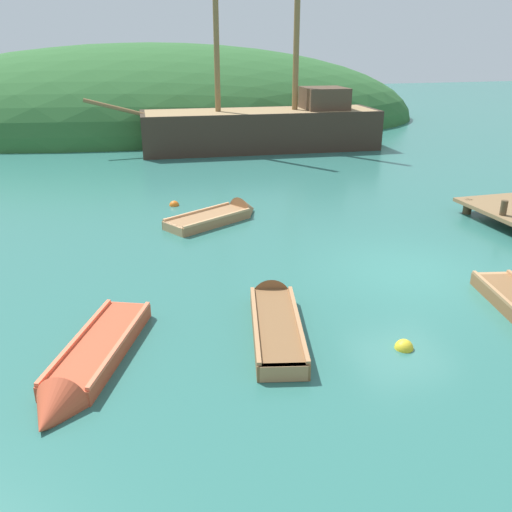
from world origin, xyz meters
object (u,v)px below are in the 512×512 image
Objects in this scene: rowboat_far at (274,318)px; rowboat_outer_right at (222,217)px; sailing_ship at (263,134)px; buoy_orange at (174,206)px; buoy_yellow at (404,348)px; rowboat_portside at (87,367)px.

rowboat_outer_right is (0.48, 7.09, -0.02)m from rowboat_far.
buoy_orange is (-6.08, -9.55, -0.81)m from sailing_ship.
rowboat_far is at bearing 78.24° from sailing_ship.
buoy_yellow is at bearing -75.31° from buoy_orange.
rowboat_far is at bearing 141.57° from buoy_yellow.
buoy_orange is (-2.81, 10.73, 0.00)m from buoy_yellow.
sailing_ship reaches higher than buoy_orange.
rowboat_outer_right is 9.91× the size of buoy_yellow.
rowboat_portside reaches higher than buoy_orange.
rowboat_outer_right reaches higher than rowboat_far.
sailing_ship is 3.90× the size of rowboat_portside.
rowboat_outer_right is at bearing 100.08° from buoy_yellow.
buoy_orange is (-1.27, 2.03, -0.08)m from rowboat_outer_right.
rowboat_portside is 10.33m from buoy_orange.
rowboat_portside is 8.90m from rowboat_outer_right.
buoy_yellow is at bearing 84.92° from sailing_ship.
buoy_yellow reaches higher than buoy_orange.
sailing_ship is 3.87× the size of rowboat_far.
buoy_yellow is (5.68, -0.81, -0.08)m from rowboat_portside.
sailing_ship reaches higher than rowboat_far.
rowboat_outer_right is (-4.81, -11.58, -0.73)m from sailing_ship.
rowboat_far is at bearing -85.09° from buoy_orange.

